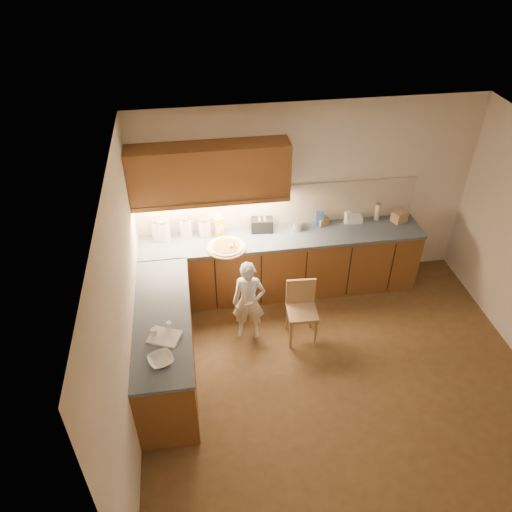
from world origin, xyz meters
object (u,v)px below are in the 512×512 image
at_px(child, 249,302).
at_px(toaster, 262,225).
at_px(pizza_on_board, 227,247).
at_px(oil_jug, 219,226).
at_px(wooden_chair, 301,306).

xyz_separation_m(child, toaster, (0.32, 0.97, 0.46)).
height_order(pizza_on_board, oil_jug, oil_jug).
xyz_separation_m(child, oil_jug, (-0.25, 0.95, 0.51)).
bearing_deg(pizza_on_board, toaster, 32.98).
bearing_deg(toaster, wooden_chair, -67.08).
bearing_deg(wooden_chair, oil_jug, 134.24).
xyz_separation_m(wooden_chair, oil_jug, (-0.90, 1.03, 0.60)).
distance_m(child, oil_jug, 1.10).
height_order(wooden_chair, oil_jug, oil_jug).
bearing_deg(child, wooden_chair, 2.95).
relative_size(child, toaster, 3.66).
distance_m(wooden_chair, oil_jug, 1.49).
xyz_separation_m(pizza_on_board, toaster, (0.51, 0.33, 0.07)).
distance_m(pizza_on_board, child, 0.77).
bearing_deg(pizza_on_board, child, -73.16).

